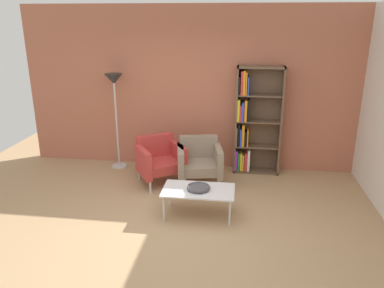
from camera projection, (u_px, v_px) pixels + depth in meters
name	position (u px, v px, depth m)	size (l,w,h in m)	color
ground_plane	(177.00, 233.00, 4.91)	(8.32, 8.32, 0.00)	tan
brick_back_panel	(199.00, 89.00, 6.75)	(6.40, 0.12, 2.90)	#B2664C
bookshelf_tall	(252.00, 122.00, 6.59)	(0.80, 0.30, 1.90)	brown
coffee_table_low	(198.00, 192.00, 5.23)	(1.00, 0.56, 0.40)	silver
decorative_bowl	(199.00, 187.00, 5.21)	(0.32, 0.32, 0.05)	#4C4C51
armchair_by_bookshelf	(160.00, 159.00, 6.30)	(0.94, 0.92, 0.78)	#B73833
armchair_spare_guest	(199.00, 161.00, 6.23)	(0.82, 0.77, 0.78)	gray
floor_lamp_torchiere	(114.00, 90.00, 6.63)	(0.32, 0.32, 1.74)	silver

